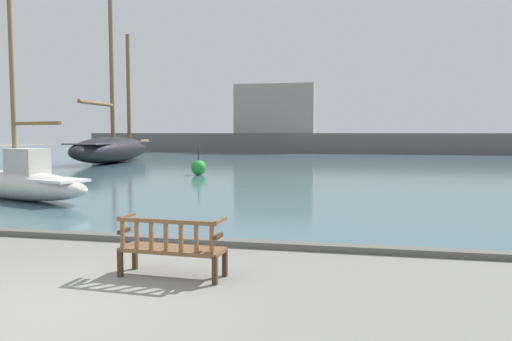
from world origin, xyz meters
TOP-DOWN VIEW (x-y plane):
  - ground_plane at (0.00, 0.00)m, footprint 160.00×160.00m
  - harbor_water at (0.00, 44.00)m, footprint 100.00×80.00m
  - quay_edge_kerb at (0.00, 3.85)m, footprint 40.00×0.30m
  - park_bench at (0.98, 1.63)m, footprint 1.63×0.61m
  - sailboat_mid_starboard at (-13.55, 26.87)m, footprint 3.87×12.91m
  - sailboat_mid_port at (-6.87, 8.45)m, footprint 7.17×3.46m
  - channel_buoy at (-4.24, 18.33)m, footprint 0.75×0.75m
  - far_breakwater at (-1.32, 46.66)m, footprint 52.03×2.40m

SIDE VIEW (x-z plane):
  - ground_plane at x=0.00m, z-range 0.00..0.00m
  - harbor_water at x=0.00m, z-range 0.00..0.08m
  - quay_edge_kerb at x=0.00m, z-range 0.00..0.12m
  - channel_buoy at x=-4.24m, z-range -0.27..1.18m
  - park_bench at x=0.98m, z-range 0.01..0.93m
  - sailboat_mid_port at x=-6.87m, z-range -3.07..4.41m
  - sailboat_mid_starboard at x=-13.55m, z-range -5.22..7.57m
  - far_breakwater at x=-1.32m, z-range -1.68..5.60m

